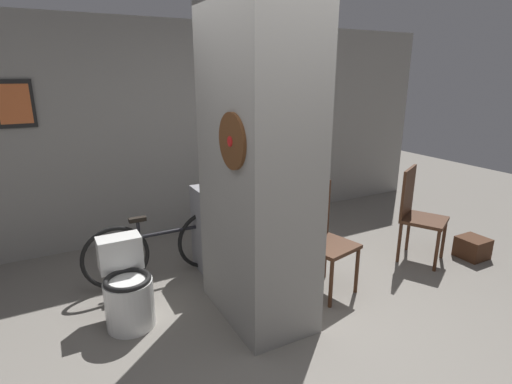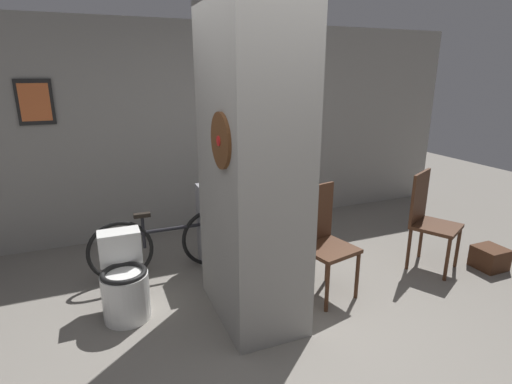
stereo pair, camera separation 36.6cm
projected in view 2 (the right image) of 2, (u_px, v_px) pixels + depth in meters
ground_plane at (270, 348)px, 3.03m from camera, size 14.00×14.00×0.00m
wall_back at (185, 131)px, 4.98m from camera, size 8.00×0.09×2.60m
pillar_center at (252, 166)px, 3.14m from camera, size 0.64×1.04×2.60m
counter_shelf at (254, 223)px, 4.31m from camera, size 1.16×0.44×0.89m
toilet at (125, 283)px, 3.37m from camera, size 0.39×0.55×0.69m
chair_near_pillar at (322, 237)px, 3.66m from camera, size 0.52×0.52×1.03m
chair_by_doorway at (429, 217)px, 4.16m from camera, size 0.59×0.59×1.03m
bicycle at (168, 243)px, 4.08m from camera, size 1.56×0.42×0.69m
bottle_tall at (245, 174)px, 4.15m from camera, size 0.09×0.09×0.27m
bottle_short at (234, 177)px, 4.11m from camera, size 0.08×0.08×0.21m
floor_crate at (490, 258)px, 4.24m from camera, size 0.29×0.29×0.23m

